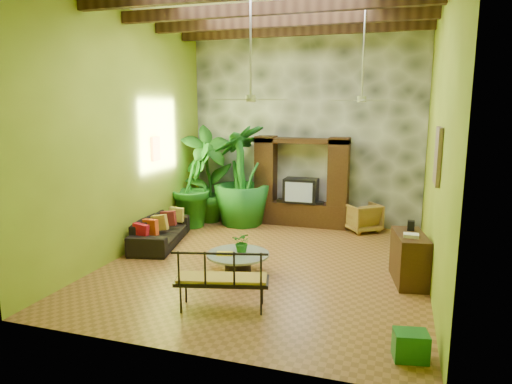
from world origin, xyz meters
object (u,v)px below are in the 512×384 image
(tall_plant_b, at_px, (192,185))
(iron_bench, at_px, (220,277))
(ceiling_fan_back, at_px, (362,89))
(side_console, at_px, (409,258))
(ceiling_fan_front, at_px, (251,87))
(tall_plant_a, at_px, (208,174))
(coffee_table, at_px, (238,261))
(green_bin, at_px, (411,346))
(entertainment_center, at_px, (301,189))
(wicker_armchair, at_px, (362,217))
(sofa, at_px, (160,231))
(tall_plant_c, at_px, (242,176))

(tall_plant_b, height_order, iron_bench, tall_plant_b)
(ceiling_fan_back, distance_m, side_console, 3.42)
(ceiling_fan_front, height_order, iron_bench, ceiling_fan_front)
(tall_plant_a, bearing_deg, iron_bench, -64.75)
(coffee_table, xyz_separation_m, side_console, (3.01, 0.55, 0.18))
(iron_bench, distance_m, green_bin, 2.81)
(entertainment_center, bearing_deg, tall_plant_b, -161.06)
(wicker_armchair, xyz_separation_m, green_bin, (1.07, -5.77, -0.17))
(tall_plant_a, xyz_separation_m, green_bin, (5.06, -5.47, -1.11))
(sofa, distance_m, coffee_table, 2.60)
(tall_plant_c, height_order, iron_bench, tall_plant_c)
(tall_plant_c, distance_m, green_bin, 6.96)
(ceiling_fan_front, height_order, tall_plant_c, ceiling_fan_front)
(tall_plant_c, relative_size, green_bin, 6.34)
(tall_plant_a, height_order, iron_bench, tall_plant_a)
(tall_plant_b, distance_m, coffee_table, 3.81)
(entertainment_center, distance_m, green_bin, 6.53)
(ceiling_fan_back, bearing_deg, iron_bench, -116.20)
(ceiling_fan_front, relative_size, coffee_table, 1.60)
(entertainment_center, bearing_deg, green_bin, -65.86)
(ceiling_fan_front, distance_m, ceiling_fan_back, 2.41)
(green_bin, bearing_deg, side_console, 90.00)
(ceiling_fan_front, xyz_separation_m, tall_plant_c, (-1.27, 3.12, -2.10))
(iron_bench, bearing_deg, tall_plant_c, 91.37)
(tall_plant_b, height_order, tall_plant_c, tall_plant_c)
(tall_plant_b, relative_size, iron_bench, 1.44)
(ceiling_fan_front, bearing_deg, entertainment_center, 86.76)
(coffee_table, height_order, iron_bench, iron_bench)
(ceiling_fan_front, relative_size, green_bin, 4.54)
(tall_plant_a, relative_size, side_console, 2.34)
(tall_plant_c, xyz_separation_m, iron_bench, (1.39, -4.94, -0.76))
(entertainment_center, distance_m, tall_plant_c, 1.57)
(sofa, relative_size, tall_plant_b, 0.99)
(ceiling_fan_back, bearing_deg, wicker_armchair, 90.53)
(tall_plant_a, distance_m, side_console, 5.86)
(ceiling_fan_back, height_order, wicker_armchair, ceiling_fan_back)
(entertainment_center, distance_m, wicker_armchair, 1.70)
(iron_bench, bearing_deg, ceiling_fan_front, 79.25)
(coffee_table, bearing_deg, entertainment_center, 84.69)
(tall_plant_b, distance_m, tall_plant_c, 1.29)
(tall_plant_b, xyz_separation_m, tall_plant_c, (1.18, 0.49, 0.22))
(green_bin, bearing_deg, coffee_table, 145.35)
(wicker_armchair, xyz_separation_m, side_console, (1.07, -3.15, 0.09))
(wicker_armchair, relative_size, green_bin, 1.90)
(ceiling_fan_front, xyz_separation_m, green_bin, (2.85, -2.38, -3.22))
(ceiling_fan_back, xyz_separation_m, tall_plant_a, (-4.01, 1.49, -2.12))
(sofa, distance_m, wicker_armchair, 4.91)
(entertainment_center, relative_size, wicker_armchair, 3.09)
(wicker_armchair, distance_m, tall_plant_a, 4.11)
(tall_plant_a, bearing_deg, ceiling_fan_front, -54.49)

